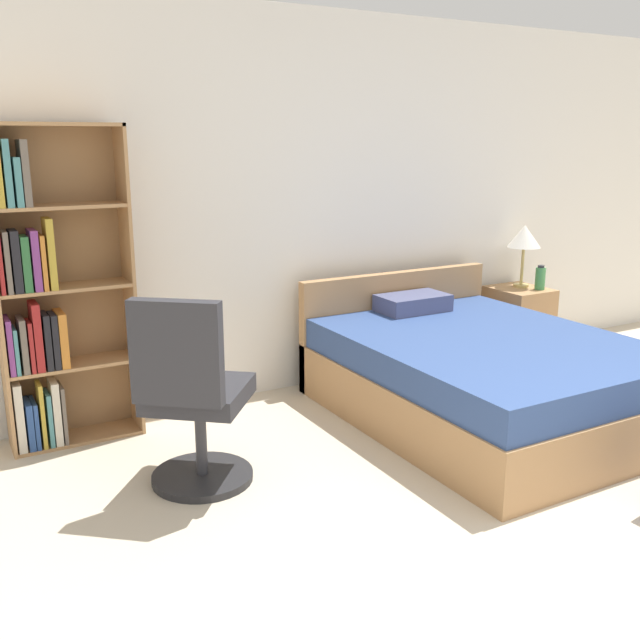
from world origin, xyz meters
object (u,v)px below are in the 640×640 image
Objects in this scene: bookshelf at (47,297)px; table_lamp at (524,238)px; nightstand at (518,323)px; bed at (478,374)px; water_bottle at (540,278)px; office_chair at (193,401)px.

bookshelf reaches higher than table_lamp.
bookshelf is at bearing 178.78° from nightstand.
bed reaches higher than nightstand.
table_lamp reaches higher than water_bottle.
bookshelf is 9.39× the size of water_bottle.
water_bottle is at bearing -49.29° from nightstand.
table_lamp is 2.56× the size of water_bottle.
bookshelf is 3.63m from table_lamp.
bookshelf reaches higher than office_chair.
water_bottle is at bearing -73.00° from table_lamp.
nightstand is (1.14, 0.82, 0.01)m from bed.
table_lamp is at bearing 41.35° from nightstand.
bed is at bearing -144.16° from table_lamp.
table_lamp is at bearing -0.52° from bookshelf.
bookshelf is 3.63m from nightstand.
bed is 10.50× the size of water_bottle.
bookshelf is at bearing 159.85° from bed.
office_chair is at bearing -62.04° from bookshelf.
table_lamp reaches higher than office_chair.
bookshelf reaches higher than bed.
bed is 3.53× the size of nightstand.
bed is 4.11× the size of table_lamp.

